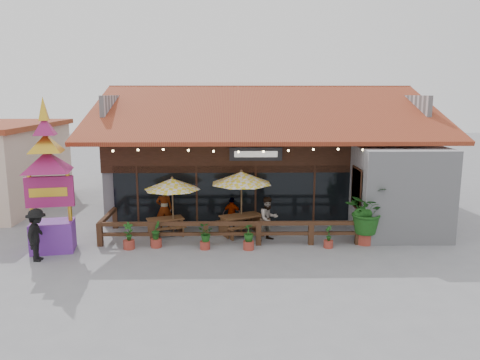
{
  "coord_description": "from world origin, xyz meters",
  "views": [
    {
      "loc": [
        -1.52,
        -17.55,
        5.7
      ],
      "look_at": [
        -1.17,
        1.5,
        2.15
      ],
      "focal_mm": 35.0,
      "sensor_mm": 36.0,
      "label": 1
    }
  ],
  "objects_px": {
    "pedestrian": "(37,235)",
    "tropical_plant": "(366,211)",
    "picnic_table_right": "(241,221)",
    "umbrella_right": "(241,178)",
    "thai_sign_tower": "(48,165)",
    "umbrella_left": "(172,184)",
    "picnic_table_left": "(165,223)"
  },
  "relations": [
    {
      "from": "picnic_table_right",
      "to": "tropical_plant",
      "type": "height_order",
      "value": "tropical_plant"
    },
    {
      "from": "pedestrian",
      "to": "umbrella_right",
      "type": "bearing_deg",
      "value": -66.87
    },
    {
      "from": "picnic_table_right",
      "to": "pedestrian",
      "type": "xyz_separation_m",
      "value": [
        -7.06,
        -2.95,
        0.38
      ]
    },
    {
      "from": "picnic_table_right",
      "to": "thai_sign_tower",
      "type": "distance_m",
      "value": 7.65
    },
    {
      "from": "tropical_plant",
      "to": "pedestrian",
      "type": "bearing_deg",
      "value": -172.36
    },
    {
      "from": "umbrella_left",
      "to": "tropical_plant",
      "type": "height_order",
      "value": "umbrella_left"
    },
    {
      "from": "picnic_table_right",
      "to": "picnic_table_left",
      "type": "bearing_deg",
      "value": -179.75
    },
    {
      "from": "picnic_table_right",
      "to": "thai_sign_tower",
      "type": "xyz_separation_m",
      "value": [
        -6.92,
        -1.93,
        2.63
      ]
    },
    {
      "from": "tropical_plant",
      "to": "picnic_table_left",
      "type": "bearing_deg",
      "value": 170.09
    },
    {
      "from": "umbrella_right",
      "to": "picnic_table_right",
      "type": "relative_size",
      "value": 1.57
    },
    {
      "from": "umbrella_right",
      "to": "tropical_plant",
      "type": "relative_size",
      "value": 1.47
    },
    {
      "from": "umbrella_left",
      "to": "pedestrian",
      "type": "bearing_deg",
      "value": -146.04
    },
    {
      "from": "picnic_table_right",
      "to": "pedestrian",
      "type": "bearing_deg",
      "value": -157.3
    },
    {
      "from": "umbrella_left",
      "to": "tropical_plant",
      "type": "distance_m",
      "value": 7.63
    },
    {
      "from": "picnic_table_left",
      "to": "pedestrian",
      "type": "relative_size",
      "value": 0.97
    },
    {
      "from": "pedestrian",
      "to": "tropical_plant",
      "type": "bearing_deg",
      "value": -82.34
    },
    {
      "from": "umbrella_left",
      "to": "pedestrian",
      "type": "xyz_separation_m",
      "value": [
        -4.3,
        -2.89,
        -1.19
      ]
    },
    {
      "from": "thai_sign_tower",
      "to": "umbrella_right",
      "type": "bearing_deg",
      "value": 16.05
    },
    {
      "from": "umbrella_left",
      "to": "picnic_table_left",
      "type": "distance_m",
      "value": 1.68
    },
    {
      "from": "thai_sign_tower",
      "to": "picnic_table_left",
      "type": "bearing_deg",
      "value": 26.57
    },
    {
      "from": "umbrella_left",
      "to": "umbrella_right",
      "type": "bearing_deg",
      "value": 2.58
    },
    {
      "from": "picnic_table_left",
      "to": "picnic_table_right",
      "type": "relative_size",
      "value": 0.85
    },
    {
      "from": "tropical_plant",
      "to": "thai_sign_tower",
      "type": "bearing_deg",
      "value": -177.27
    },
    {
      "from": "umbrella_left",
      "to": "picnic_table_right",
      "type": "distance_m",
      "value": 3.18
    },
    {
      "from": "picnic_table_left",
      "to": "umbrella_left",
      "type": "bearing_deg",
      "value": -7.69
    },
    {
      "from": "tropical_plant",
      "to": "umbrella_left",
      "type": "bearing_deg",
      "value": 170.0
    },
    {
      "from": "umbrella_left",
      "to": "picnic_table_right",
      "type": "bearing_deg",
      "value": 1.2
    },
    {
      "from": "picnic_table_left",
      "to": "thai_sign_tower",
      "type": "distance_m",
      "value": 5.07
    },
    {
      "from": "umbrella_left",
      "to": "umbrella_right",
      "type": "relative_size",
      "value": 0.73
    },
    {
      "from": "umbrella_left",
      "to": "picnic_table_right",
      "type": "relative_size",
      "value": 1.15
    },
    {
      "from": "pedestrian",
      "to": "umbrella_left",
      "type": "bearing_deg",
      "value": -56.02
    },
    {
      "from": "thai_sign_tower",
      "to": "tropical_plant",
      "type": "height_order",
      "value": "thai_sign_tower"
    }
  ]
}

